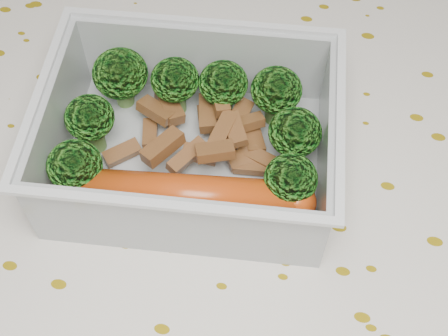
# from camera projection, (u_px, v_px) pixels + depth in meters

# --- Properties ---
(dining_table) EXTENTS (1.40, 0.90, 0.75)m
(dining_table) POSITION_uv_depth(u_px,v_px,m) (216.00, 254.00, 0.47)
(dining_table) COLOR brown
(dining_table) RESTS_ON ground
(tablecloth) EXTENTS (1.46, 0.96, 0.19)m
(tablecloth) POSITION_uv_depth(u_px,v_px,m) (215.00, 222.00, 0.43)
(tablecloth) COLOR silver
(tablecloth) RESTS_ON dining_table
(lunch_container) EXTENTS (0.19, 0.16, 0.06)m
(lunch_container) POSITION_uv_depth(u_px,v_px,m) (191.00, 145.00, 0.39)
(lunch_container) COLOR silver
(lunch_container) RESTS_ON tablecloth
(broccoli_florets) EXTENTS (0.16, 0.12, 0.04)m
(broccoli_florets) POSITION_uv_depth(u_px,v_px,m) (190.00, 113.00, 0.39)
(broccoli_florets) COLOR #608C3F
(broccoli_florets) RESTS_ON lunch_container
(meat_pile) EXTENTS (0.11, 0.08, 0.03)m
(meat_pile) POSITION_uv_depth(u_px,v_px,m) (207.00, 132.00, 0.40)
(meat_pile) COLOR brown
(meat_pile) RESTS_ON lunch_container
(sausage) EXTENTS (0.15, 0.04, 0.03)m
(sausage) POSITION_uv_depth(u_px,v_px,m) (188.00, 196.00, 0.37)
(sausage) COLOR #B33D0E
(sausage) RESTS_ON lunch_container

